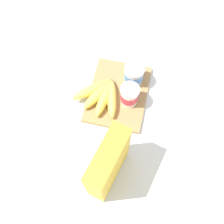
# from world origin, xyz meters

# --- Properties ---
(ground_plane) EXTENTS (2.40, 2.40, 0.00)m
(ground_plane) POSITION_xyz_m (0.00, 0.00, 0.00)
(ground_plane) COLOR silver
(cutting_board) EXTENTS (0.29, 0.22, 0.02)m
(cutting_board) POSITION_xyz_m (0.00, 0.00, 0.01)
(cutting_board) COLOR #A37A4C
(cutting_board) RESTS_ON ground_plane
(cereal_box) EXTENTS (0.19, 0.10, 0.24)m
(cereal_box) POSITION_xyz_m (0.31, 0.03, 0.12)
(cereal_box) COLOR yellow
(cereal_box) RESTS_ON ground_plane
(yogurt_cup_front) EXTENTS (0.08, 0.08, 0.08)m
(yogurt_cup_front) POSITION_xyz_m (-0.07, 0.05, 0.06)
(yogurt_cup_front) COLOR white
(yogurt_cup_front) RESTS_ON cutting_board
(yogurt_cup_back) EXTENTS (0.07, 0.07, 0.09)m
(yogurt_cup_back) POSITION_xyz_m (0.03, 0.05, 0.06)
(yogurt_cup_back) COLOR white
(yogurt_cup_back) RESTS_ON cutting_board
(banana_bunch) EXTENTS (0.18, 0.19, 0.04)m
(banana_bunch) POSITION_xyz_m (0.03, -0.06, 0.03)
(banana_bunch) COLOR #E9C74C
(banana_bunch) RESTS_ON cutting_board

